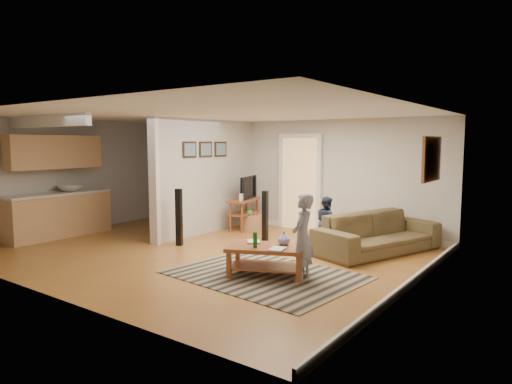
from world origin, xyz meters
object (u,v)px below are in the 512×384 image
child (302,280)px  toddler (326,247)px  sofa (377,252)px  toy_basket (251,221)px  coffee_table (268,252)px  tv_console (245,201)px  speaker_left (179,217)px  speaker_right (265,216)px

child → toddler: bearing=-173.4°
sofa → toy_basket: (-3.21, 0.48, 0.19)m
coffee_table → toddler: 2.28m
tv_console → toy_basket: size_ratio=2.28×
sofa → speaker_left: speaker_left is taller
tv_console → speaker_right: 1.39m
coffee_table → child: coffee_table is taller
toy_basket → coffee_table: bearing=-49.8°
speaker_left → speaker_right: speaker_left is taller
coffee_table → speaker_left: bearing=165.3°
sofa → tv_console: bearing=103.2°
sofa → speaker_right: 2.31m
sofa → toy_basket: toy_basket is taller
tv_console → speaker_left: 2.10m
speaker_right → speaker_left: bearing=-139.1°
coffee_table → tv_console: (-2.54, 2.77, 0.29)m
speaker_right → toy_basket: 1.36m
coffee_table → speaker_right: 2.43m
child → sofa: bearing=161.8°
sofa → toddler: toddler is taller
speaker_left → speaker_right: (1.13, 1.30, -0.04)m
speaker_left → toy_basket: speaker_left is taller
speaker_left → speaker_right: size_ratio=1.08×
tv_console → speaker_left: speaker_left is taller
sofa → tv_console: tv_console is taller
tv_console → toy_basket: bearing=12.5°
tv_console → toy_basket: 0.48m
coffee_table → toy_basket: 3.72m
toy_basket → toddler: 2.33m
child → toy_basket: bearing=-144.6°
tv_console → child: size_ratio=0.94×
sofa → speaker_right: speaker_right is taller
toy_basket → tv_console: bearing=-152.0°
speaker_right → child: 2.76m
speaker_right → child: size_ratio=0.81×
speaker_right → toddler: bearing=4.2°
tv_console → child: bearing=-56.4°
sofa → speaker_left: 3.79m
speaker_right → child: bearing=-52.0°
coffee_table → child: size_ratio=1.05×
speaker_right → toddler: (1.25, 0.27, -0.51)m
toy_basket → child: 4.03m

